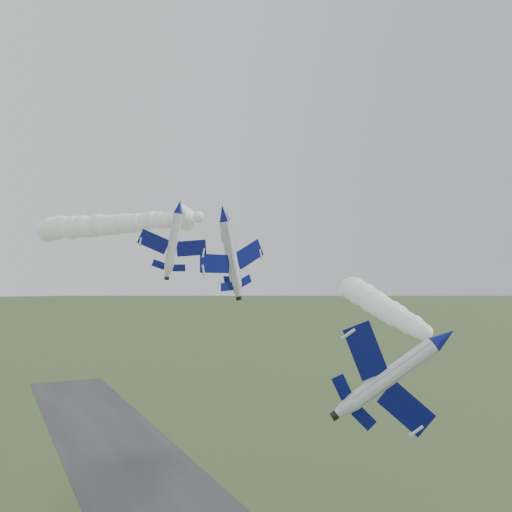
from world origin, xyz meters
The scene contains 6 objects.
jet_lead centered at (12.08, -10.59, 31.71)m, with size 8.14×13.37×9.55m.
smoke_trail_jet_lead centered at (29.71, 22.91, 33.22)m, with size 4.67×67.85×4.67m, color white, non-canonical shape.
jet_pair_left centered at (-2.37, 24.41, 46.97)m, with size 9.34×10.93×3.04m.
smoke_trail_jet_pair_left centered at (7.78, 52.58, 48.68)m, with size 4.48×54.37×4.48m, color white, non-canonical shape.
jet_pair_right centered at (4.92, 25.87, 46.60)m, with size 11.87×14.18×4.22m.
smoke_trail_jet_pair_right centered at (-4.82, 62.78, 47.51)m, with size 5.44×69.02×5.44m, color white, non-canonical shape.
Camera 1 is at (-26.65, -50.97, 37.61)m, focal length 40.00 mm.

